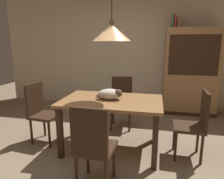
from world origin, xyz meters
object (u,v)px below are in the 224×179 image
Objects in this scene: pendant_lamp at (112,32)px; book_red_tall at (175,21)px; hutch_bookcase at (190,74)px; cat_sleeping at (110,94)px; chair_left_side at (41,110)px; book_green_slim at (173,21)px; dining_table at (112,106)px; chair_far_back at (121,100)px; chair_near_front at (93,144)px; book_brown_thick at (178,22)px; chair_right_side at (195,122)px.

pendant_lamp is 4.64× the size of book_red_tall.
cat_sleeping is at bearing -125.01° from hutch_bookcase.
book_green_slim is at bearing 43.57° from chair_left_side.
cat_sleeping is 2.43m from book_red_tall.
dining_table is at bearing -124.50° from hutch_bookcase.
dining_table is 5.38× the size of book_green_slim.
book_red_tall reaches higher than chair_far_back.
pendant_lamp reaches higher than cat_sleeping.
dining_table is 1.51× the size of chair_far_back.
book_green_slim reaches higher than cat_sleeping.
pendant_lamp is (0.00, 0.88, 1.15)m from chair_near_front.
cat_sleeping reaches higher than dining_table.
book_green_slim is 0.05m from book_red_tall.
book_green_slim is (0.89, 1.04, 1.47)m from chair_far_back.
cat_sleeping is 0.21× the size of hutch_bookcase.
book_red_tall reaches higher than dining_table.
cat_sleeping is at bearing 91.02° from chair_near_front.
chair_near_front reaches higher than dining_table.
cat_sleeping is at bearing -90.78° from chair_far_back.
chair_far_back is at bearing -141.86° from hutch_bookcase.
book_brown_thick reaches higher than hutch_bookcase.
pendant_lamp is at bearing -115.89° from book_red_tall.
hutch_bookcase is 1.12m from book_brown_thick.
hutch_bookcase is (1.32, 1.92, 0.24)m from dining_table.
chair_near_front reaches higher than cat_sleeping.
book_brown_thick is at bearing 62.52° from dining_table.
book_brown_thick is (-0.32, 0.00, 1.07)m from hutch_bookcase.
book_red_tall reaches higher than book_green_slim.
chair_near_front is at bearing -38.25° from chair_left_side.
pendant_lamp is at bearing -117.48° from book_brown_thick.
hutch_bookcase is 1.17m from book_green_slim.
pendant_lamp is at bearing -89.50° from chair_far_back.
dining_table is at bearing -89.50° from chair_far_back.
chair_right_side is 1.00× the size of chair_far_back.
dining_table is at bearing -114.69° from book_green_slim.
chair_near_front is 3.30m from book_red_tall.
chair_left_side is 3.13m from hutch_bookcase.
chair_far_back is at bearing 90.50° from pendant_lamp.
chair_near_front is 0.50× the size of hutch_bookcase.
dining_table is at bearing 89.76° from chair_near_front.
chair_far_back reaches higher than cat_sleeping.
dining_table is 2.53m from book_brown_thick.
book_red_tall is 1.17× the size of book_brown_thick.
hutch_bookcase is (1.33, 1.04, 0.38)m from chair_far_back.
hutch_bookcase reaches higher than chair_near_front.
book_red_tall is at bearing 180.00° from book_brown_thick.
book_green_slim is at bearing 180.00° from book_brown_thick.
chair_left_side is at bearing 141.75° from chair_near_front.
chair_far_back is 2.04m from book_red_tall.
dining_table is 1.51× the size of chair_near_front.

